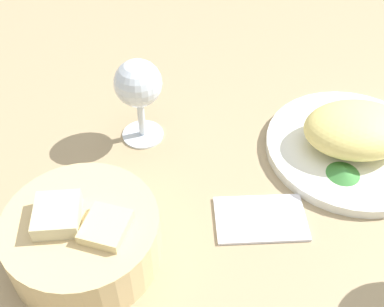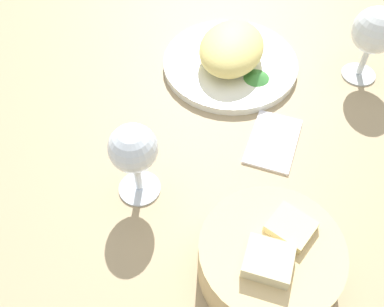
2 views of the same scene
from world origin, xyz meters
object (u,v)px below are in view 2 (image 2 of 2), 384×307
at_px(plate, 230,64).
at_px(folded_napkin, 273,140).
at_px(bread_basket, 270,259).
at_px(wine_glass_far, 375,33).
at_px(wine_glass_near, 134,152).

bearing_deg(plate, folded_napkin, 41.71).
height_order(bread_basket, folded_napkin, bread_basket).
bearing_deg(wine_glass_far, bread_basket, -5.61).
bearing_deg(wine_glass_far, plate, -72.16).
relative_size(plate, folded_napkin, 2.13).
height_order(wine_glass_far, folded_napkin, wine_glass_far).
bearing_deg(bread_basket, folded_napkin, -165.42).
bearing_deg(wine_glass_near, folded_napkin, 136.63).
bearing_deg(plate, wine_glass_near, -5.54).
distance_m(plate, folded_napkin, 0.18).
bearing_deg(wine_glass_near, bread_basket, 77.26).
bearing_deg(folded_napkin, wine_glass_far, 151.64).
height_order(bread_basket, wine_glass_near, wine_glass_near).
relative_size(plate, wine_glass_far, 1.79).
bearing_deg(wine_glass_far, folded_napkin, -24.49).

